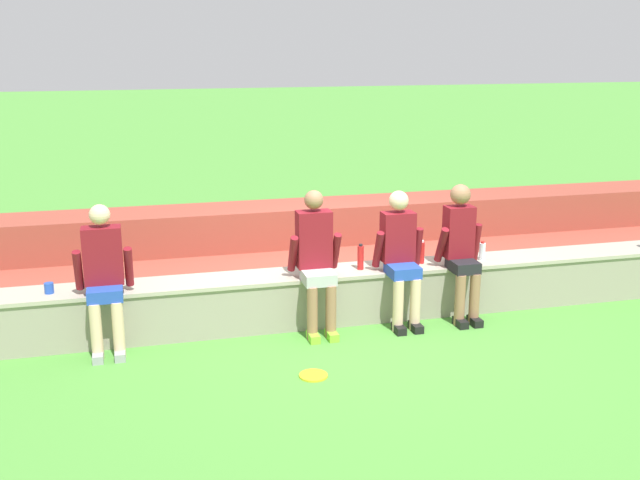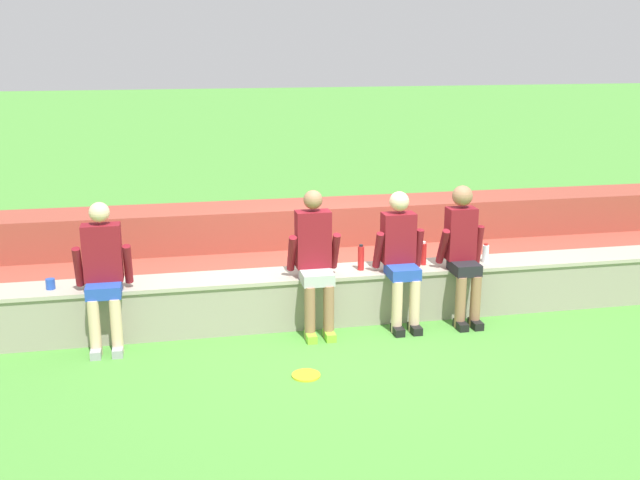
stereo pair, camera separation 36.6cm
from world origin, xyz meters
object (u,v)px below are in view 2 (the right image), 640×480
at_px(person_left_of_center, 315,258).
at_px(water_bottle_center_gap, 361,258).
at_px(person_center, 401,255).
at_px(plastic_cup_middle, 50,284).
at_px(water_bottle_mid_right, 424,254).
at_px(water_bottle_near_right, 486,253).
at_px(frisbee, 306,375).
at_px(person_far_left, 103,271).
at_px(person_right_of_center, 463,250).

bearing_deg(person_left_of_center, water_bottle_center_gap, 21.52).
bearing_deg(person_center, person_left_of_center, 179.49).
height_order(person_center, plastic_cup_middle, person_center).
height_order(water_bottle_mid_right, plastic_cup_middle, water_bottle_mid_right).
distance_m(water_bottle_center_gap, plastic_cup_middle, 3.16).
height_order(water_bottle_near_right, frisbee, water_bottle_near_right).
relative_size(person_center, frisbee, 5.46).
height_order(person_left_of_center, plastic_cup_middle, person_left_of_center).
bearing_deg(person_far_left, water_bottle_center_gap, 4.74).
height_order(person_right_of_center, water_bottle_mid_right, person_right_of_center).
distance_m(person_center, water_bottle_center_gap, 0.44).
xyz_separation_m(water_bottle_mid_right, water_bottle_near_right, (0.70, -0.04, -0.02)).
bearing_deg(person_far_left, water_bottle_mid_right, 4.57).
bearing_deg(person_center, water_bottle_near_right, 12.33).
bearing_deg(water_bottle_mid_right, person_right_of_center, -41.00).
height_order(person_left_of_center, water_bottle_near_right, person_left_of_center).
xyz_separation_m(person_left_of_center, person_right_of_center, (1.59, -0.03, -0.00)).
bearing_deg(person_far_left, person_left_of_center, 0.12).
xyz_separation_m(person_right_of_center, water_bottle_center_gap, (-1.05, 0.24, -0.09)).
bearing_deg(frisbee, water_bottle_center_gap, 56.89).
bearing_deg(person_center, plastic_cup_middle, 176.35).
distance_m(person_center, person_right_of_center, 0.68).
height_order(person_left_of_center, frisbee, person_left_of_center).
xyz_separation_m(person_far_left, frisbee, (1.79, -1.07, -0.77)).
distance_m(person_far_left, frisbee, 2.22).
relative_size(person_left_of_center, person_center, 1.03).
distance_m(water_bottle_mid_right, water_bottle_center_gap, 0.72).
distance_m(water_bottle_mid_right, water_bottle_near_right, 0.71).
xyz_separation_m(water_bottle_mid_right, frisbee, (-1.56, -1.33, -0.68)).
xyz_separation_m(water_bottle_center_gap, plastic_cup_middle, (-3.16, 0.00, -0.08)).
relative_size(person_center, person_right_of_center, 0.97).
relative_size(person_left_of_center, water_bottle_near_right, 6.90).
xyz_separation_m(person_right_of_center, water_bottle_near_right, (0.37, 0.25, -0.12)).
bearing_deg(water_bottle_near_right, water_bottle_mid_right, 176.69).
xyz_separation_m(person_center, water_bottle_near_right, (1.05, 0.23, -0.11)).
relative_size(person_left_of_center, plastic_cup_middle, 14.15).
relative_size(person_right_of_center, water_bottle_near_right, 6.86).
xyz_separation_m(person_center, frisbee, (-1.21, -1.06, -0.76)).
height_order(person_center, water_bottle_center_gap, person_center).
xyz_separation_m(water_bottle_center_gap, water_bottle_near_right, (1.42, 0.01, -0.03)).
bearing_deg(person_left_of_center, person_center, -0.51).
distance_m(person_right_of_center, water_bottle_near_right, 0.46).
bearing_deg(water_bottle_center_gap, person_far_left, -175.26).
height_order(water_bottle_center_gap, frisbee, water_bottle_center_gap).
height_order(person_center, water_bottle_near_right, person_center).
bearing_deg(water_bottle_near_right, person_right_of_center, -146.34).
relative_size(person_center, plastic_cup_middle, 13.67).
bearing_deg(frisbee, person_right_of_center, 28.96).
xyz_separation_m(person_left_of_center, water_bottle_near_right, (1.96, 0.22, -0.13)).
distance_m(water_bottle_near_right, plastic_cup_middle, 4.58).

